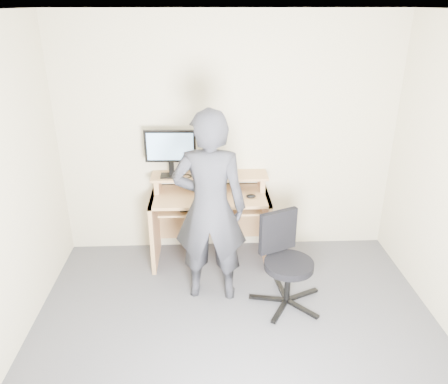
{
  "coord_description": "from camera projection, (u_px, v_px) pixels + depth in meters",
  "views": [
    {
      "loc": [
        -0.24,
        -2.61,
        2.54
      ],
      "look_at": [
        -0.07,
        1.05,
        0.95
      ],
      "focal_mm": 35.0,
      "sensor_mm": 36.0,
      "label": 1
    }
  ],
  "objects": [
    {
      "name": "headphones",
      "position": [
        199.0,
        171.0,
        4.57
      ],
      "size": [
        0.17,
        0.17,
        0.06
      ],
      "primitive_type": "torus",
      "rotation": [
        0.26,
        0.0,
        -0.12
      ],
      "color": "silver",
      "rests_on": "desk"
    },
    {
      "name": "charger",
      "position": [
        178.0,
        176.0,
        4.43
      ],
      "size": [
        0.05,
        0.04,
        0.03
      ],
      "primitive_type": "cube",
      "rotation": [
        0.0,
        0.0,
        -0.02
      ],
      "color": "black",
      "rests_on": "desk"
    },
    {
      "name": "ground",
      "position": [
        239.0,
        356.0,
        3.41
      ],
      "size": [
        3.5,
        3.5,
        0.0
      ],
      "primitive_type": "plane",
      "color": "#4B4B4F",
      "rests_on": "ground"
    },
    {
      "name": "office_chair",
      "position": [
        285.0,
        257.0,
        3.89
      ],
      "size": [
        0.66,
        0.65,
        0.84
      ],
      "rotation": [
        0.0,
        0.0,
        0.43
      ],
      "color": "black",
      "rests_on": "ground"
    },
    {
      "name": "ceiling",
      "position": [
        246.0,
        11.0,
        2.41
      ],
      "size": [
        3.5,
        3.5,
        0.02
      ],
      "primitive_type": "cube",
      "color": "white",
      "rests_on": "back_wall"
    },
    {
      "name": "travel_mug",
      "position": [
        210.0,
        167.0,
        4.45
      ],
      "size": [
        0.1,
        0.1,
        0.17
      ],
      "primitive_type": "cylinder",
      "rotation": [
        0.0,
        0.0,
        -0.34
      ],
      "color": "#B5B5BA",
      "rests_on": "desk"
    },
    {
      "name": "back_wall",
      "position": [
        228.0,
        138.0,
        4.52
      ],
      "size": [
        3.5,
        0.02,
        2.5
      ],
      "primitive_type": "cube",
      "color": "beige",
      "rests_on": "ground"
    },
    {
      "name": "external_drive",
      "position": [
        210.0,
        165.0,
        4.49
      ],
      "size": [
        0.08,
        0.14,
        0.2
      ],
      "primitive_type": "cube",
      "rotation": [
        0.0,
        0.0,
        -0.1
      ],
      "color": "black",
      "rests_on": "desk"
    },
    {
      "name": "person",
      "position": [
        210.0,
        208.0,
        3.81
      ],
      "size": [
        0.69,
        0.49,
        1.78
      ],
      "primitive_type": "imported",
      "rotation": [
        0.0,
        0.0,
        3.05
      ],
      "color": "black",
      "rests_on": "ground"
    },
    {
      "name": "monitor",
      "position": [
        170.0,
        149.0,
        4.34
      ],
      "size": [
        0.51,
        0.14,
        0.49
      ],
      "rotation": [
        0.0,
        0.0,
        -0.04
      ],
      "color": "black",
      "rests_on": "desk"
    },
    {
      "name": "mouse",
      "position": [
        251.0,
        196.0,
        4.35
      ],
      "size": [
        0.11,
        0.09,
        0.04
      ],
      "primitive_type": "ellipsoid",
      "rotation": [
        0.0,
        0.0,
        -0.28
      ],
      "color": "black",
      "rests_on": "desk"
    },
    {
      "name": "smartphone",
      "position": [
        228.0,
        175.0,
        4.48
      ],
      "size": [
        0.09,
        0.14,
        0.01
      ],
      "primitive_type": "cube",
      "rotation": [
        0.0,
        0.0,
        -0.14
      ],
      "color": "black",
      "rests_on": "desk"
    },
    {
      "name": "keyboard",
      "position": [
        203.0,
        206.0,
        4.38
      ],
      "size": [
        0.47,
        0.2,
        0.03
      ],
      "primitive_type": "cube",
      "rotation": [
        0.0,
        0.0,
        0.04
      ],
      "color": "black",
      "rests_on": "desk"
    },
    {
      "name": "desk",
      "position": [
        210.0,
        209.0,
        4.59
      ],
      "size": [
        1.2,
        0.6,
        0.91
      ],
      "color": "tan",
      "rests_on": "ground"
    }
  ]
}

